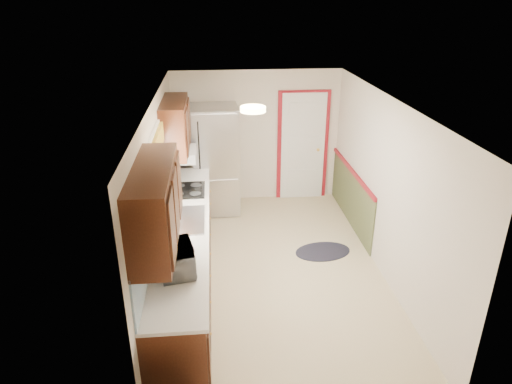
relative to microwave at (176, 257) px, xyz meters
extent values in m
cube|color=#C6B68B|center=(1.20, 1.35, -1.11)|extent=(3.20, 5.20, 0.12)
cube|color=white|center=(1.20, 1.35, 1.29)|extent=(3.20, 5.20, 0.12)
cube|color=beige|center=(1.20, 3.85, 0.09)|extent=(3.20, 0.10, 2.40)
cube|color=beige|center=(1.20, -1.15, 0.09)|extent=(3.20, 0.10, 2.40)
cube|color=beige|center=(-0.30, 1.35, 0.09)|extent=(0.10, 5.20, 2.40)
cube|color=beige|center=(2.70, 1.35, 0.09)|extent=(0.10, 5.20, 2.40)
cube|color=#3A190D|center=(0.00, 1.05, -0.66)|extent=(0.60, 4.00, 0.90)
cube|color=silver|center=(0.01, 1.05, -0.19)|extent=(0.63, 4.00, 0.04)
cube|color=#4F91C2|center=(-0.29, 1.05, 0.10)|extent=(0.02, 4.00, 0.55)
cube|color=#3A190D|center=(-0.12, -0.25, 0.71)|extent=(0.35, 1.40, 0.75)
cube|color=#3A190D|center=(-0.12, 2.45, 0.71)|extent=(0.35, 1.20, 0.75)
cube|color=white|center=(-0.29, 1.15, 0.51)|extent=(0.02, 1.00, 0.90)
cube|color=orange|center=(-0.24, 1.15, 0.86)|extent=(0.05, 1.12, 0.24)
cube|color=#B7B7BC|center=(0.01, 1.15, -0.17)|extent=(0.52, 0.82, 0.02)
cube|color=white|center=(-0.07, 2.50, 0.26)|extent=(0.45, 0.60, 0.15)
cube|color=maroon|center=(2.05, 3.82, -0.11)|extent=(0.94, 0.05, 2.08)
cube|color=white|center=(2.05, 3.80, -0.11)|extent=(0.80, 0.04, 2.00)
cube|color=#454C2B|center=(2.69, 2.70, -0.66)|extent=(0.02, 2.30, 0.90)
cube|color=maroon|center=(2.67, 2.70, -0.19)|extent=(0.04, 2.30, 0.06)
cylinder|color=#FFD88C|center=(0.90, 1.15, 1.25)|extent=(0.30, 0.30, 0.06)
imported|color=white|center=(0.00, 0.00, 0.00)|extent=(0.39, 0.56, 0.35)
cube|color=#B7B7BC|center=(0.44, 3.40, -0.17)|extent=(0.81, 0.75, 1.88)
cylinder|color=black|center=(0.18, 3.00, -0.27)|extent=(0.02, 0.02, 1.32)
ellipsoid|color=black|center=(2.01, 1.75, -1.11)|extent=(0.92, 0.66, 0.01)
cube|color=black|center=(0.01, 2.10, -0.16)|extent=(0.51, 0.62, 0.02)
camera|label=1|loc=(0.44, -4.09, 2.50)|focal=32.00mm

